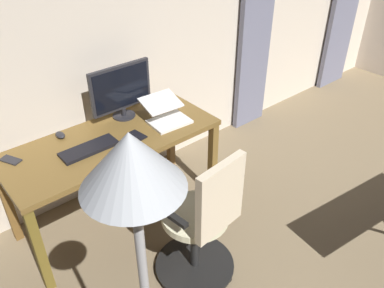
# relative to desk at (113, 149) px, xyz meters

# --- Properties ---
(back_room_partition) EXTENTS (5.68, 0.10, 2.52)m
(back_room_partition) POSITION_rel_desk_xyz_m (-1.53, -0.48, 0.60)
(back_room_partition) COLOR beige
(back_room_partition) RESTS_ON ground
(curtain_left_panel) EXTENTS (0.52, 0.06, 2.17)m
(curtain_left_panel) POSITION_rel_desk_xyz_m (-3.57, -0.37, 0.42)
(curtain_left_panel) COLOR slate
(curtain_left_panel) RESTS_ON ground
(curtain_right_panel) EXTENTS (0.43, 0.06, 2.17)m
(curtain_right_panel) POSITION_rel_desk_xyz_m (-1.93, -0.37, 0.42)
(curtain_right_panel) COLOR slate
(curtain_right_panel) RESTS_ON ground
(desk) EXTENTS (1.58, 0.67, 0.76)m
(desk) POSITION_rel_desk_xyz_m (0.00, 0.00, 0.00)
(desk) COLOR brown
(desk) RESTS_ON ground
(office_chair) EXTENTS (0.56, 0.56, 1.03)m
(office_chair) POSITION_rel_desk_xyz_m (-0.11, 0.88, -0.19)
(office_chair) COLOR black
(office_chair) RESTS_ON ground
(computer_monitor) EXTENTS (0.51, 0.18, 0.43)m
(computer_monitor) POSITION_rel_desk_xyz_m (-0.24, -0.22, 0.33)
(computer_monitor) COLOR #232328
(computer_monitor) RESTS_ON desk
(computer_keyboard) EXTENTS (0.40, 0.15, 0.02)m
(computer_keyboard) POSITION_rel_desk_xyz_m (0.20, 0.04, 0.11)
(computer_keyboard) COLOR black
(computer_keyboard) RESTS_ON desk
(laptop) EXTENTS (0.32, 0.36, 0.16)m
(laptop) POSITION_rel_desk_xyz_m (-0.46, 0.06, 0.15)
(laptop) COLOR white
(laptop) RESTS_ON desk
(computer_mouse) EXTENTS (0.06, 0.10, 0.04)m
(computer_mouse) POSITION_rel_desk_xyz_m (0.28, -0.25, 0.11)
(computer_mouse) COLOR #232328
(computer_mouse) RESTS_ON desk
(cell_phone_by_monitor) EXTENTS (0.09, 0.15, 0.01)m
(cell_phone_by_monitor) POSITION_rel_desk_xyz_m (-0.16, 0.10, 0.10)
(cell_phone_by_monitor) COLOR black
(cell_phone_by_monitor) RESTS_ON desk
(cell_phone_face_up) EXTENTS (0.12, 0.16, 0.01)m
(cell_phone_face_up) POSITION_rel_desk_xyz_m (0.66, -0.19, 0.10)
(cell_phone_face_up) COLOR #232328
(cell_phone_face_up) RESTS_ON desk
(floor_lamp) EXTENTS (0.28, 0.28, 1.83)m
(floor_lamp) POSITION_rel_desk_xyz_m (0.71, 1.52, 0.81)
(floor_lamp) COLOR black
(floor_lamp) RESTS_ON ground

